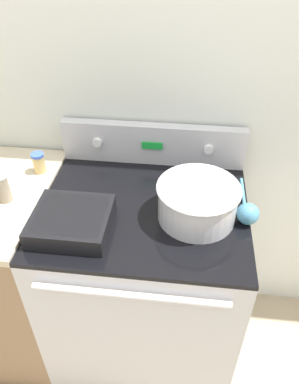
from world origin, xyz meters
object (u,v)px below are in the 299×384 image
Objects in this scene: mixing_bowl at (198,200)px; spice_jar_white_cap at (3,187)px; ladle at (247,212)px; spice_jar_blue_cap at (39,163)px; casserole_dish at (71,220)px.

mixing_bowl reaches higher than spice_jar_white_cap.
ladle is at bearing 0.35° from spice_jar_white_cap.
spice_jar_blue_cap is 0.73× the size of spice_jar_white_cap.
mixing_bowl reaches higher than spice_jar_blue_cap.
ladle reaches higher than casserole_dish.
spice_jar_blue_cap is at bearing 163.43° from mixing_bowl.
casserole_dish is 2.25× the size of spice_jar_white_cap.
casserole_dish is at bearing -165.55° from mixing_bowl.
mixing_bowl reaches higher than casserole_dish.
spice_jar_white_cap is at bearing 159.33° from casserole_dish.
spice_jar_white_cap is (-0.30, 0.11, 0.03)m from casserole_dish.
mixing_bowl is 2.48× the size of spice_jar_white_cap.
mixing_bowl reaches higher than ladle.
ladle is at bearing -12.90° from spice_jar_blue_cap.
ladle is 3.32× the size of spice_jar_blue_cap.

